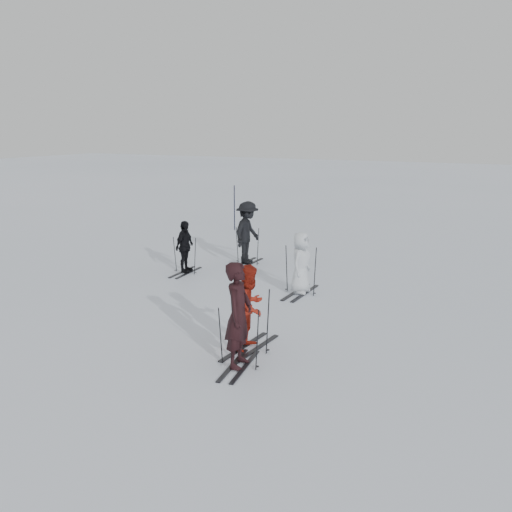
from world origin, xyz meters
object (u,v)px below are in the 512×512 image
(skier_uphill_left, at_px, (185,248))
(skier_near_dark, at_px, (239,316))
(skier_uphill_far, at_px, (247,233))
(skier_grey, at_px, (301,264))
(piste_marker, at_px, (234,208))
(skier_red, at_px, (250,308))

(skier_uphill_left, bearing_deg, skier_near_dark, -142.34)
(skier_near_dark, bearing_deg, skier_uphill_far, 17.10)
(skier_near_dark, bearing_deg, skier_grey, -0.09)
(skier_uphill_far, xyz_separation_m, piste_marker, (-3.34, 5.14, -0.04))
(skier_grey, relative_size, skier_uphill_far, 0.82)
(skier_grey, bearing_deg, skier_uphill_far, 50.51)
(piste_marker, bearing_deg, skier_near_dark, -60.58)
(skier_uphill_far, distance_m, piste_marker, 6.13)
(skier_near_dark, distance_m, skier_red, 0.90)
(skier_near_dark, relative_size, skier_grey, 1.21)
(skier_uphill_left, relative_size, skier_uphill_far, 0.79)
(skier_red, bearing_deg, skier_uphill_left, 48.18)
(skier_near_dark, height_order, skier_uphill_left, skier_near_dark)
(skier_near_dark, relative_size, skier_uphill_left, 1.25)
(skier_grey, relative_size, piste_marker, 0.85)
(skier_near_dark, xyz_separation_m, piste_marker, (-6.97, 12.36, -0.02))
(skier_red, relative_size, piste_marker, 0.89)
(skier_uphill_left, bearing_deg, piste_marker, 13.30)
(skier_grey, xyz_separation_m, piste_marker, (-6.15, 7.47, 0.14))
(skier_grey, relative_size, skier_uphill_left, 1.04)
(piste_marker, bearing_deg, skier_red, -59.59)
(skier_near_dark, xyz_separation_m, skier_uphill_far, (-3.63, 7.22, 0.02))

